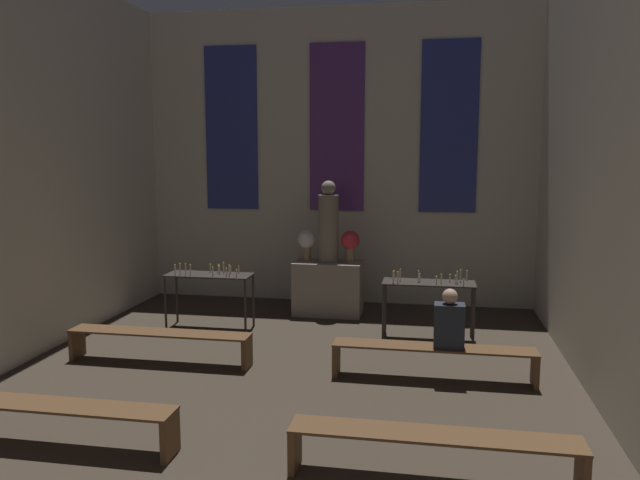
% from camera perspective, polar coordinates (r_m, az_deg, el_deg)
% --- Properties ---
extents(wall_back, '(7.27, 0.16, 5.30)m').
position_cam_1_polar(wall_back, '(11.39, 1.61, 7.68)').
color(wall_back, beige).
rests_on(wall_back, ground_plane).
extents(altar, '(1.15, 0.67, 0.91)m').
position_cam_1_polar(altar, '(10.66, 0.76, -4.38)').
color(altar, gray).
rests_on(altar, ground_plane).
extents(statue, '(0.34, 0.34, 1.37)m').
position_cam_1_polar(statue, '(10.49, 0.77, 1.41)').
color(statue, gray).
rests_on(statue, altar).
extents(flower_vase_left, '(0.31, 0.31, 0.53)m').
position_cam_1_polar(flower_vase_left, '(10.59, -1.22, -0.11)').
color(flower_vase_left, '#937A5B').
rests_on(flower_vase_left, altar).
extents(flower_vase_right, '(0.31, 0.31, 0.53)m').
position_cam_1_polar(flower_vase_right, '(10.47, 2.78, -0.21)').
color(flower_vase_right, '#937A5B').
rests_on(flower_vase_right, altar).
extents(candle_rack_left, '(1.35, 0.50, 1.05)m').
position_cam_1_polar(candle_rack_left, '(9.90, -10.08, -3.69)').
color(candle_rack_left, '#332D28').
rests_on(candle_rack_left, ground_plane).
extents(candle_rack_right, '(1.35, 0.50, 1.05)m').
position_cam_1_polar(candle_rack_right, '(9.31, 9.90, -4.44)').
color(candle_rack_right, '#332D28').
rests_on(candle_rack_right, ground_plane).
extents(pew_second_left, '(2.44, 0.36, 0.42)m').
position_cam_1_polar(pew_second_left, '(6.56, -23.44, -14.36)').
color(pew_second_left, brown).
rests_on(pew_second_left, ground_plane).
extents(pew_second_right, '(2.44, 0.36, 0.42)m').
position_cam_1_polar(pew_second_right, '(5.57, 10.32, -17.93)').
color(pew_second_right, brown).
rests_on(pew_second_right, ground_plane).
extents(pew_back_left, '(2.44, 0.36, 0.42)m').
position_cam_1_polar(pew_back_left, '(8.53, -14.46, -8.75)').
color(pew_back_left, brown).
rests_on(pew_back_left, ground_plane).
extents(pew_back_right, '(2.44, 0.36, 0.42)m').
position_cam_1_polar(pew_back_right, '(7.79, 10.31, -10.23)').
color(pew_back_right, brown).
rests_on(pew_back_right, ground_plane).
extents(person_seated, '(0.36, 0.24, 0.72)m').
position_cam_1_polar(person_seated, '(7.68, 11.73, -7.36)').
color(person_seated, '#282D38').
rests_on(person_seated, pew_back_right).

